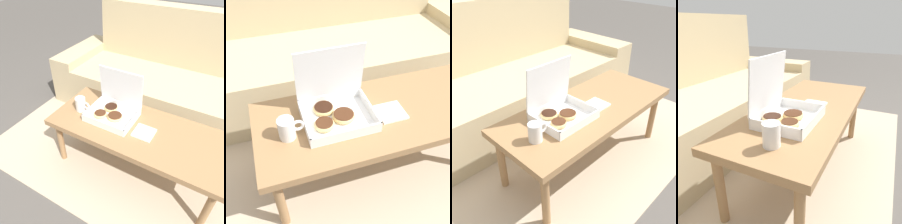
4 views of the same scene
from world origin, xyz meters
TOP-DOWN VIEW (x-y plane):
  - ground_plane at (0.00, 0.00)m, footprint 12.00×12.00m
  - area_rug at (0.00, 0.30)m, footprint 2.42×1.78m
  - couch at (0.00, 0.82)m, footprint 2.30×0.82m
  - coffee_table at (0.00, -0.06)m, footprint 1.20×0.51m
  - pastry_box at (-0.22, -0.02)m, footprint 0.33×0.27m
  - coffee_mug at (-0.44, -0.08)m, footprint 0.11×0.07m
  - napkin_stack at (0.05, -0.08)m, footprint 0.13×0.13m

SIDE VIEW (x-z plane):
  - ground_plane at x=0.00m, z-range 0.00..0.00m
  - area_rug at x=0.00m, z-range 0.00..0.01m
  - couch at x=0.00m, z-range -0.17..0.78m
  - coffee_table at x=0.00m, z-range 0.17..0.60m
  - napkin_stack at x=0.05m, z-range 0.43..0.44m
  - coffee_mug at x=-0.44m, z-range 0.43..0.53m
  - pastry_box at x=-0.22m, z-range 0.33..0.65m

